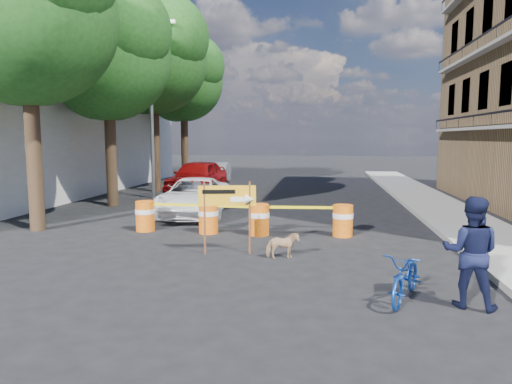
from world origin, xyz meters
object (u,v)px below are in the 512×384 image
(barrel_far_left, at_px, (145,215))
(dog, at_px, (282,245))
(sedan_red, at_px, (197,177))
(suv_white, at_px, (195,197))
(barrel_far_right, at_px, (343,220))
(sedan_silver, at_px, (216,173))
(barrel_mid_right, at_px, (259,219))
(pedestrian, at_px, (471,252))
(barrel_mid_left, at_px, (208,217))
(bicycle, at_px, (407,253))
(detour_sign, at_px, (234,201))

(barrel_far_left, xyz_separation_m, dog, (4.35, -2.56, -0.16))
(sedan_red, bearing_deg, suv_white, -71.45)
(dog, xyz_separation_m, suv_white, (-3.66, 5.55, 0.35))
(barrel_far_right, relative_size, sedan_silver, 0.22)
(dog, distance_m, sedan_red, 12.68)
(barrel_far_left, bearing_deg, barrel_mid_right, -1.77)
(pedestrian, height_order, sedan_silver, pedestrian)
(suv_white, bearing_deg, sedan_red, 99.22)
(pedestrian, distance_m, dog, 4.23)
(barrel_far_left, distance_m, barrel_mid_right, 3.47)
(barrel_far_left, bearing_deg, sedan_red, 95.63)
(barrel_mid_right, distance_m, sedan_red, 10.09)
(pedestrian, relative_size, sedan_red, 0.37)
(barrel_mid_left, relative_size, sedan_silver, 0.22)
(barrel_far_right, bearing_deg, sedan_red, 127.08)
(pedestrian, xyz_separation_m, suv_white, (-6.99, 8.10, -0.26))
(pedestrian, height_order, dog, pedestrian)
(barrel_mid_left, bearing_deg, barrel_far_left, 178.65)
(barrel_far_left, xyz_separation_m, barrel_mid_right, (3.47, -0.11, 0.00))
(barrel_far_right, distance_m, pedestrian, 5.53)
(barrel_far_right, height_order, bicycle, bicycle)
(barrel_mid_left, xyz_separation_m, pedestrian, (5.71, -5.06, 0.45))
(barrel_mid_left, bearing_deg, sedan_red, 107.48)
(barrel_far_right, bearing_deg, detour_sign, -138.09)
(bicycle, relative_size, sedan_silver, 0.42)
(barrel_far_left, height_order, bicycle, bicycle)
(pedestrian, height_order, bicycle, pedestrian)
(barrel_mid_left, height_order, barrel_mid_right, same)
(barrel_far_right, distance_m, sedan_red, 11.15)
(barrel_mid_right, height_order, bicycle, bicycle)
(barrel_mid_left, relative_size, detour_sign, 0.51)
(dog, bearing_deg, sedan_silver, 3.24)
(barrel_far_right, xyz_separation_m, pedestrian, (1.84, -5.19, 0.45))
(dog, bearing_deg, barrel_far_right, -44.55)
(dog, height_order, sedan_red, sedan_red)
(barrel_mid_right, bearing_deg, sedan_red, 115.61)
(barrel_far_right, relative_size, detour_sign, 0.51)
(barrel_mid_right, height_order, suv_white, suv_white)
(barrel_mid_right, distance_m, suv_white, 4.17)
(barrel_far_right, xyz_separation_m, sedan_red, (-6.72, 8.89, 0.37))
(detour_sign, xyz_separation_m, pedestrian, (4.50, -2.81, -0.36))
(bicycle, bearing_deg, sedan_red, 140.85)
(barrel_far_right, bearing_deg, dog, -119.23)
(barrel_far_left, height_order, sedan_silver, sedan_silver)
(barrel_far_right, bearing_deg, barrel_mid_left, -177.97)
(dog, xyz_separation_m, sedan_red, (-5.24, 11.54, 0.53))
(barrel_far_right, xyz_separation_m, sedan_silver, (-6.88, 13.43, 0.19))
(barrel_far_left, height_order, dog, barrel_far_left)
(barrel_far_left, relative_size, barrel_mid_left, 1.00)
(barrel_mid_left, distance_m, sedan_silver, 13.90)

